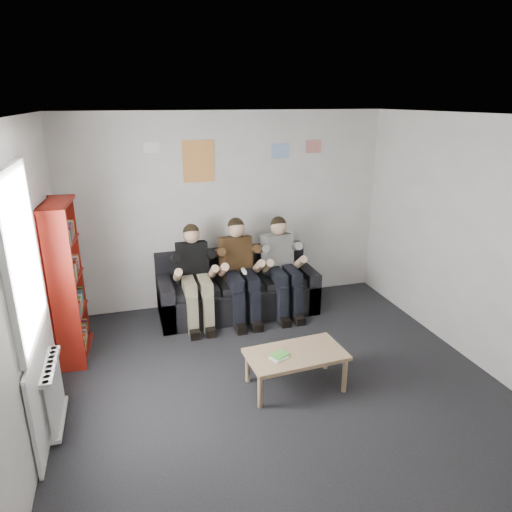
{
  "coord_description": "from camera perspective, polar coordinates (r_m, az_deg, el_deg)",
  "views": [
    {
      "loc": [
        -1.39,
        -3.62,
        2.83
      ],
      "look_at": [
        0.05,
        1.3,
        1.07
      ],
      "focal_mm": 32.0,
      "sensor_mm": 36.0,
      "label": 1
    }
  ],
  "objects": [
    {
      "name": "poster_large",
      "position": [
        6.23,
        -7.2,
        11.65
      ],
      "size": [
        0.42,
        0.01,
        0.55
      ],
      "primitive_type": "cube",
      "color": "#E2B450",
      "rests_on": "room_shell"
    },
    {
      "name": "person_right",
      "position": [
        6.25,
        3.28,
        -1.4
      ],
      "size": [
        0.41,
        0.87,
        1.32
      ],
      "rotation": [
        0.0,
        0.0,
        0.17
      ],
      "color": "white",
      "rests_on": "sofa"
    },
    {
      "name": "radiator",
      "position": [
        4.61,
        -23.86,
        -15.39
      ],
      "size": [
        0.1,
        0.64,
        0.6
      ],
      "color": "white",
      "rests_on": "ground"
    },
    {
      "name": "poster_sign",
      "position": [
        6.14,
        -12.95,
        13.11
      ],
      "size": [
        0.2,
        0.01,
        0.14
      ],
      "primitive_type": "cube",
      "color": "white",
      "rests_on": "room_shell"
    },
    {
      "name": "poster_blue",
      "position": [
        6.51,
        3.06,
        12.96
      ],
      "size": [
        0.25,
        0.01,
        0.2
      ],
      "primitive_type": "cube",
      "color": "#448AE8",
      "rests_on": "room_shell"
    },
    {
      "name": "game_cases",
      "position": [
        4.65,
        2.94,
        -12.39
      ],
      "size": [
        0.19,
        0.15,
        0.03
      ],
      "rotation": [
        0.0,
        0.0,
        0.4
      ],
      "color": "white",
      "rests_on": "coffee_table"
    },
    {
      "name": "window",
      "position": [
        4.3,
        -26.04,
        -7.88
      ],
      "size": [
        0.05,
        1.3,
        2.36
      ],
      "color": "white",
      "rests_on": "room_shell"
    },
    {
      "name": "poster_pink",
      "position": [
        6.68,
        7.23,
        13.44
      ],
      "size": [
        0.22,
        0.01,
        0.18
      ],
      "primitive_type": "cube",
      "color": "#C83EA1",
      "rests_on": "room_shell"
    },
    {
      "name": "coffee_table",
      "position": [
        4.77,
        4.99,
        -12.44
      ],
      "size": [
        1.0,
        0.55,
        0.4
      ],
      "rotation": [
        0.0,
        0.0,
        0.06
      ],
      "color": "tan",
      "rests_on": "ground"
    },
    {
      "name": "bookshelf",
      "position": [
        5.51,
        -22.5,
        -2.99
      ],
      "size": [
        0.27,
        0.81,
        1.81
      ],
      "rotation": [
        0.0,
        0.0,
        -0.08
      ],
      "color": "maroon",
      "rests_on": "ground"
    },
    {
      "name": "person_middle",
      "position": [
        6.08,
        -2.04,
        -1.87
      ],
      "size": [
        0.42,
        0.9,
        1.35
      ],
      "rotation": [
        0.0,
        0.0,
        0.11
      ],
      "color": "#4F331A",
      "rests_on": "sofa"
    },
    {
      "name": "person_left",
      "position": [
        5.98,
        -7.61,
        -2.56
      ],
      "size": [
        0.4,
        0.86,
        1.31
      ],
      "rotation": [
        0.0,
        0.0,
        0.02
      ],
      "color": "black",
      "rests_on": "sofa"
    },
    {
      "name": "room_shell",
      "position": [
        4.15,
        4.42,
        -1.99
      ],
      "size": [
        5.0,
        5.0,
        5.0
      ],
      "color": "black",
      "rests_on": "ground"
    },
    {
      "name": "sofa",
      "position": [
        6.4,
        -2.45,
        -4.34
      ],
      "size": [
        2.15,
        0.88,
        0.83
      ],
      "color": "black",
      "rests_on": "ground"
    }
  ]
}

